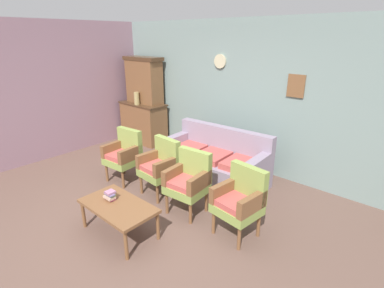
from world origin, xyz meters
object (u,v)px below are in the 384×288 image
Objects in this scene: armchair_row_middle at (240,199)px; coffee_table at (118,208)px; side_cabinet at (144,122)px; armchair_near_couch_end at (160,165)px; armchair_near_cabinet at (189,180)px; floral_couch at (215,162)px; armchair_by_doorway at (124,153)px; vase_on_cabinet at (137,98)px; book_stack_on_table at (110,195)px.

coffee_table is (-1.14, -1.00, -0.12)m from armchair_row_middle.
side_cabinet reaches higher than armchair_row_middle.
armchair_near_couch_end is at bearing 108.81° from coffee_table.
armchair_near_couch_end is at bearing 177.95° from armchair_row_middle.
side_cabinet is 3.22m from armchair_near_cabinet.
floral_couch and armchair_by_doorway have the same top height.
side_cabinet reaches higher than floral_couch.
armchair_near_couch_end is 0.68m from armchair_near_cabinet.
vase_on_cabinet is at bearing 173.00° from floral_couch.
floral_couch is at bearing -10.93° from side_cabinet.
armchair_near_cabinet reaches higher than coffee_table.
armchair_row_middle is (1.50, -0.05, 0.00)m from armchair_near_couch_end.
armchair_near_couch_end is at bearing 99.97° from book_stack_on_table.
floral_couch is (2.48, -0.30, -0.74)m from vase_on_cabinet.
side_cabinet reaches higher than armchair_near_cabinet.
coffee_table is (-0.32, -0.97, -0.12)m from armchair_near_cabinet.
armchair_near_couch_end is (2.12, -1.27, -0.57)m from vase_on_cabinet.
floral_couch is at bearing 107.17° from armchair_near_cabinet.
armchair_by_doorway is (-1.17, -1.06, 0.17)m from floral_couch.
floral_couch and armchair_near_cabinet have the same top height.
armchair_by_doorway and armchair_near_couch_end have the same top height.
armchair_row_middle is (3.65, -1.50, 0.03)m from side_cabinet.
armchair_by_doorway is at bearing -173.52° from armchair_near_couch_end.
floral_couch is 2.10× the size of armchair_near_cabinet.
book_stack_on_table is at bearing -45.15° from vase_on_cabinet.
side_cabinet is 2.55m from floral_couch.
coffee_table is at bearing -89.80° from floral_couch.
book_stack_on_table is at bearing -117.17° from armchair_near_cabinet.
floral_couch is 2.10× the size of armchair_by_doorway.
vase_on_cabinet is 0.31× the size of armchair_by_doorway.
armchair_row_middle is at bearing -41.55° from floral_couch.
side_cabinet is at bearing 169.07° from floral_couch.
armchair_near_couch_end and armchair_row_middle have the same top height.
side_cabinet reaches higher than armchair_by_doorway.
vase_on_cabinet is at bearing 136.86° from coffee_table.
side_cabinet is 1.28× the size of armchair_near_cabinet.
armchair_near_cabinet is (0.68, -0.09, 0.00)m from armchair_near_couch_end.
side_cabinet is 3.95m from armchair_row_middle.
vase_on_cabinet is 1.66× the size of book_stack_on_table.
armchair_near_cabinet is 1.00× the size of armchair_row_middle.
armchair_near_couch_end is 1.07m from book_stack_on_table.
side_cabinet is 1.28× the size of armchair_row_middle.
armchair_row_middle reaches higher than coffee_table.
side_cabinet reaches higher than book_stack_on_table.
armchair_near_couch_end is at bearing -110.11° from floral_couch.
book_stack_on_table is (-0.17, -2.02, 0.15)m from floral_couch.
side_cabinet is at bearing 151.48° from armchair_near_cabinet.
book_stack_on_table is at bearing -94.78° from floral_couch.
book_stack_on_table is (-0.18, 0.01, 0.10)m from coffee_table.
coffee_table is at bearing -138.68° from armchair_row_middle.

